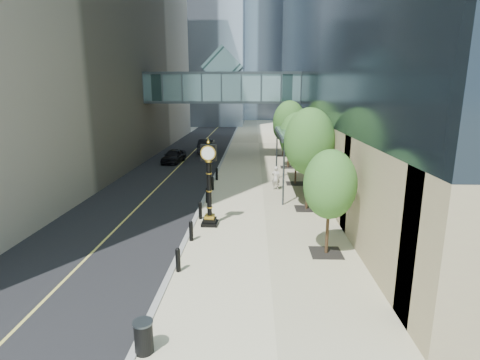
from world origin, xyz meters
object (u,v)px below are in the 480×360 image
at_px(street_clock, 209,190).
at_px(car_near, 174,156).
at_px(trash_bin, 144,338).
at_px(pedestrian, 276,178).
at_px(car_far, 207,146).

xyz_separation_m(street_clock, car_near, (-5.82, 18.29, -1.34)).
relative_size(trash_bin, car_near, 0.22).
distance_m(pedestrian, car_far, 18.67).
distance_m(car_near, car_far, 7.15).
height_order(street_clock, pedestrian, street_clock).
xyz_separation_m(trash_bin, pedestrian, (4.66, 17.97, 0.43)).
bearing_deg(street_clock, pedestrian, 64.39).
height_order(trash_bin, car_near, car_near).
distance_m(street_clock, car_near, 19.24).
height_order(street_clock, car_far, street_clock).
bearing_deg(trash_bin, pedestrian, 75.45).
relative_size(street_clock, trash_bin, 5.11).
height_order(street_clock, trash_bin, street_clock).
xyz_separation_m(car_near, car_far, (2.60, 6.66, 0.11)).
distance_m(trash_bin, car_near, 28.98).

